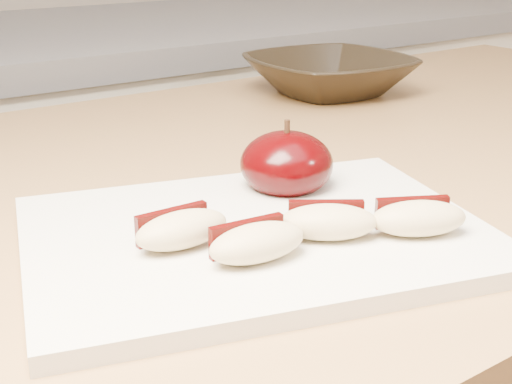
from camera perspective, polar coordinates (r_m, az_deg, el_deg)
cutting_board at (r=0.47m, az=-0.00°, el=-3.52°), size 0.35×0.29×0.01m
apple_half at (r=0.54m, az=2.46°, el=2.26°), size 0.08×0.08×0.06m
apple_wedge_a at (r=0.44m, az=-6.04°, el=-2.96°), size 0.06×0.03×0.02m
apple_wedge_b at (r=0.42m, az=0.00°, el=-4.02°), size 0.06×0.04×0.02m
apple_wedge_c at (r=0.45m, az=5.76°, el=-2.35°), size 0.07×0.06×0.02m
apple_wedge_d at (r=0.47m, az=12.82°, el=-2.01°), size 0.07×0.06×0.02m
bowl at (r=0.91m, az=5.86°, el=9.31°), size 0.21×0.21×0.05m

